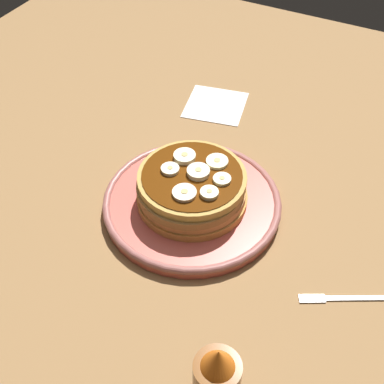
{
  "coord_description": "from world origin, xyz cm",
  "views": [
    {
      "loc": [
        48.29,
        24.79,
        58.67
      ],
      "look_at": [
        0.0,
        0.0,
        3.47
      ],
      "focal_mm": 47.82,
      "sensor_mm": 36.0,
      "label": 1
    }
  ],
  "objects_px": {
    "banana_slice_1": "(222,180)",
    "fork": "(341,298)",
    "banana_slice_6": "(217,162)",
    "syrup_bottle": "(217,381)",
    "napkin": "(216,105)",
    "banana_slice_2": "(170,169)",
    "pancake_stack": "(192,188)",
    "banana_slice_4": "(209,193)",
    "plate": "(192,203)",
    "banana_slice_0": "(198,172)",
    "banana_slice_5": "(185,157)",
    "banana_slice_3": "(184,193)"
  },
  "relations": [
    {
      "from": "plate",
      "to": "banana_slice_2",
      "type": "relative_size",
      "value": 10.03
    },
    {
      "from": "banana_slice_4",
      "to": "napkin",
      "type": "bearing_deg",
      "value": -156.77
    },
    {
      "from": "pancake_stack",
      "to": "banana_slice_0",
      "type": "distance_m",
      "value": 0.03
    },
    {
      "from": "banana_slice_0",
      "to": "syrup_bottle",
      "type": "xyz_separation_m",
      "value": [
        0.26,
        0.15,
        -0.02
      ]
    },
    {
      "from": "banana_slice_2",
      "to": "banana_slice_0",
      "type": "bearing_deg",
      "value": 107.79
    },
    {
      "from": "plate",
      "to": "banana_slice_1",
      "type": "relative_size",
      "value": 10.36
    },
    {
      "from": "plate",
      "to": "banana_slice_1",
      "type": "bearing_deg",
      "value": 101.78
    },
    {
      "from": "banana_slice_2",
      "to": "fork",
      "type": "distance_m",
      "value": 0.3
    },
    {
      "from": "banana_slice_4",
      "to": "napkin",
      "type": "xyz_separation_m",
      "value": [
        -0.29,
        -0.12,
        -0.07
      ]
    },
    {
      "from": "banana_slice_6",
      "to": "napkin",
      "type": "relative_size",
      "value": 0.31
    },
    {
      "from": "banana_slice_3",
      "to": "banana_slice_5",
      "type": "distance_m",
      "value": 0.08
    },
    {
      "from": "plate",
      "to": "banana_slice_2",
      "type": "xyz_separation_m",
      "value": [
        0.01,
        -0.03,
        0.06
      ]
    },
    {
      "from": "banana_slice_1",
      "to": "pancake_stack",
      "type": "bearing_deg",
      "value": -77.6
    },
    {
      "from": "banana_slice_3",
      "to": "banana_slice_4",
      "type": "distance_m",
      "value": 0.04
    },
    {
      "from": "banana_slice_4",
      "to": "banana_slice_6",
      "type": "xyz_separation_m",
      "value": [
        -0.07,
        -0.02,
        -0.0
      ]
    },
    {
      "from": "pancake_stack",
      "to": "banana_slice_2",
      "type": "bearing_deg",
      "value": -79.48
    },
    {
      "from": "banana_slice_3",
      "to": "fork",
      "type": "relative_size",
      "value": 0.29
    },
    {
      "from": "banana_slice_0",
      "to": "plate",
      "type": "bearing_deg",
      "value": -49.08
    },
    {
      "from": "banana_slice_0",
      "to": "napkin",
      "type": "height_order",
      "value": "banana_slice_0"
    },
    {
      "from": "banana_slice_0",
      "to": "banana_slice_6",
      "type": "relative_size",
      "value": 1.01
    },
    {
      "from": "pancake_stack",
      "to": "banana_slice_0",
      "type": "xyz_separation_m",
      "value": [
        -0.01,
        0.01,
        0.03
      ]
    },
    {
      "from": "banana_slice_4",
      "to": "fork",
      "type": "bearing_deg",
      "value": 81.46
    },
    {
      "from": "banana_slice_0",
      "to": "banana_slice_3",
      "type": "xyz_separation_m",
      "value": [
        0.05,
        0.0,
        -0.0
      ]
    },
    {
      "from": "banana_slice_5",
      "to": "banana_slice_6",
      "type": "bearing_deg",
      "value": 105.29
    },
    {
      "from": "banana_slice_5",
      "to": "napkin",
      "type": "bearing_deg",
      "value": -166.54
    },
    {
      "from": "banana_slice_0",
      "to": "napkin",
      "type": "xyz_separation_m",
      "value": [
        -0.25,
        -0.09,
        -0.07
      ]
    },
    {
      "from": "banana_slice_1",
      "to": "banana_slice_0",
      "type": "bearing_deg",
      "value": -85.43
    },
    {
      "from": "banana_slice_4",
      "to": "syrup_bottle",
      "type": "bearing_deg",
      "value": 27.63
    },
    {
      "from": "napkin",
      "to": "pancake_stack",
      "type": "bearing_deg",
      "value": 17.5
    },
    {
      "from": "pancake_stack",
      "to": "banana_slice_3",
      "type": "bearing_deg",
      "value": 12.5
    },
    {
      "from": "fork",
      "to": "pancake_stack",
      "type": "bearing_deg",
      "value": -102.56
    },
    {
      "from": "banana_slice_6",
      "to": "syrup_bottle",
      "type": "height_order",
      "value": "syrup_bottle"
    },
    {
      "from": "pancake_stack",
      "to": "banana_slice_5",
      "type": "xyz_separation_m",
      "value": [
        -0.03,
        -0.03,
        0.03
      ]
    },
    {
      "from": "banana_slice_6",
      "to": "syrup_bottle",
      "type": "relative_size",
      "value": 0.29
    },
    {
      "from": "pancake_stack",
      "to": "banana_slice_2",
      "type": "height_order",
      "value": "banana_slice_2"
    },
    {
      "from": "banana_slice_2",
      "to": "banana_slice_1",
      "type": "bearing_deg",
      "value": 101.6
    },
    {
      "from": "banana_slice_3",
      "to": "napkin",
      "type": "height_order",
      "value": "banana_slice_3"
    },
    {
      "from": "banana_slice_3",
      "to": "banana_slice_2",
      "type": "bearing_deg",
      "value": -129.02
    },
    {
      "from": "banana_slice_6",
      "to": "fork",
      "type": "xyz_separation_m",
      "value": [
        0.1,
        0.23,
        -0.07
      ]
    },
    {
      "from": "banana_slice_4",
      "to": "banana_slice_5",
      "type": "height_order",
      "value": "same"
    },
    {
      "from": "syrup_bottle",
      "to": "banana_slice_3",
      "type": "bearing_deg",
      "value": -144.79
    },
    {
      "from": "banana_slice_5",
      "to": "banana_slice_6",
      "type": "height_order",
      "value": "banana_slice_5"
    },
    {
      "from": "banana_slice_1",
      "to": "fork",
      "type": "distance_m",
      "value": 0.23
    },
    {
      "from": "banana_slice_4",
      "to": "syrup_bottle",
      "type": "xyz_separation_m",
      "value": [
        0.23,
        0.12,
        -0.02
      ]
    },
    {
      "from": "banana_slice_0",
      "to": "banana_slice_4",
      "type": "bearing_deg",
      "value": 46.5
    },
    {
      "from": "banana_slice_3",
      "to": "syrup_bottle",
      "type": "distance_m",
      "value": 0.27
    },
    {
      "from": "banana_slice_1",
      "to": "napkin",
      "type": "distance_m",
      "value": 0.29
    },
    {
      "from": "pancake_stack",
      "to": "fork",
      "type": "distance_m",
      "value": 0.26
    },
    {
      "from": "napkin",
      "to": "banana_slice_2",
      "type": "bearing_deg",
      "value": 10.53
    },
    {
      "from": "pancake_stack",
      "to": "banana_slice_5",
      "type": "relative_size",
      "value": 5.09
    }
  ]
}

